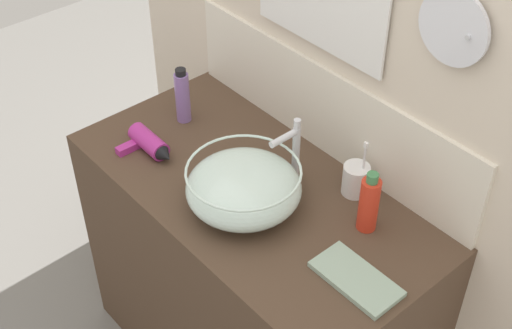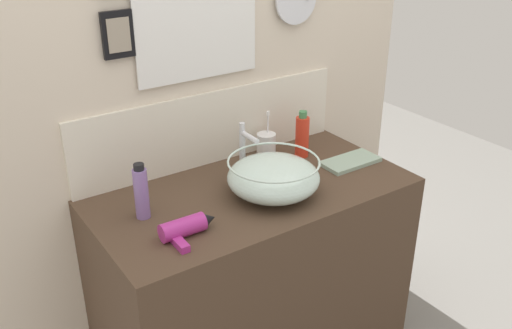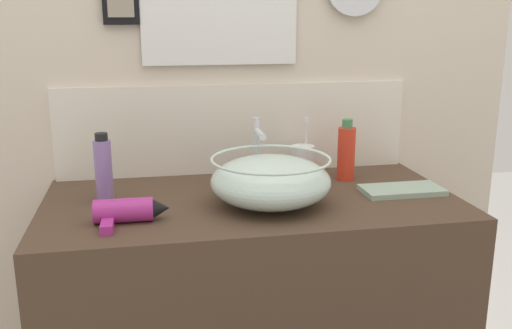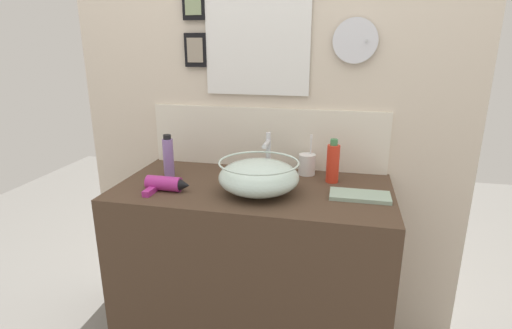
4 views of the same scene
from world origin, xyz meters
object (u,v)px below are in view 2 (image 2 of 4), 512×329
Objects in this scene: glass_bowl_sink at (273,177)px; shampoo_bottle at (302,136)px; hair_drier at (187,227)px; toothbrush_cup at (266,145)px; lotion_bottle at (141,192)px; hand_towel at (350,161)px; faucet at (244,146)px.

shampoo_bottle is at bearing 35.01° from glass_bowl_sink.
hair_drier is at bearing -158.36° from shampoo_bottle.
toothbrush_cup is 0.96× the size of lotion_bottle.
lotion_bottle is 0.83× the size of hand_towel.
shampoo_bottle is (0.12, -0.08, 0.04)m from toothbrush_cup.
shampoo_bottle is at bearing 21.64° from hair_drier.
lotion_bottle reaches higher than hand_towel.
glass_bowl_sink is 0.36m from shampoo_bottle.
lotion_bottle is at bearing -165.01° from toothbrush_cup.
toothbrush_cup reaches higher than glass_bowl_sink.
toothbrush_cup is (0.17, 0.10, -0.07)m from faucet.
faucet is at bearing 8.89° from lotion_bottle.
hair_drier is at bearing -170.54° from glass_bowl_sink.
toothbrush_cup is at bearing 133.79° from hand_towel.
faucet reaches higher than hair_drier.
hair_drier is (-0.38, -0.06, -0.04)m from glass_bowl_sink.
toothbrush_cup is at bearing 29.47° from faucet.
faucet is 0.21m from toothbrush_cup.
lotion_bottle is 0.87m from hand_towel.
faucet reaches higher than glass_bowl_sink.
hair_drier is 0.73m from shampoo_bottle.
lotion_bottle is (-0.07, 0.18, 0.07)m from hair_drier.
shampoo_bottle reaches higher than hair_drier.
faucet is 0.29m from shampoo_bottle.
faucet is 0.47m from hair_drier.
lotion_bottle reaches higher than toothbrush_cup.
lotion_bottle is at bearing 165.22° from glass_bowl_sink.
hair_drier is 0.80× the size of hand_towel.
hand_towel is at bearing 5.13° from glass_bowl_sink.
faucet reaches higher than toothbrush_cup.
faucet reaches higher than shampoo_bottle.
faucet is at bearing 159.42° from hand_towel.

